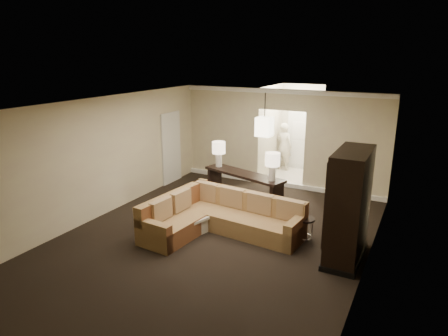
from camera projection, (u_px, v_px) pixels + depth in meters
The scene contains 19 objects.
ground at pixel (214, 239), 8.38m from camera, with size 8.00×8.00×0.00m, color black.
wall_back at pixel (281, 138), 11.40m from camera, with size 6.00×0.04×2.80m, color #C6B496.
wall_front at pixel (45, 266), 4.58m from camera, with size 6.00×0.04×2.80m, color #C6B496.
wall_left at pixel (101, 158), 9.32m from camera, with size 0.04×8.00×2.80m, color #C6B496.
wall_right at pixel (370, 199), 6.66m from camera, with size 0.04×8.00×2.80m, color #C6B496.
ceiling at pixel (213, 105), 7.60m from camera, with size 6.00×8.00×0.02m, color silver.
crown_molding at pixel (282, 91), 10.99m from camera, with size 6.00×0.10×0.12m, color white.
baseboard at pixel (278, 183), 11.73m from camera, with size 6.00×0.10×0.12m, color white.
side_door at pixel (171, 148), 11.79m from camera, with size 0.05×0.90×2.10m, color white.
foyer at pixel (295, 134), 12.57m from camera, with size 1.44×2.02×2.80m.
sectional_sofa at pixel (218, 218), 8.60m from camera, with size 3.01×2.33×0.85m.
coffee_table at pixel (184, 223), 8.69m from camera, with size 1.14×1.14×0.39m.
console_table at pixel (244, 186), 10.05m from camera, with size 2.31×1.11×0.87m.
armoire at pixel (348, 208), 7.34m from camera, with size 0.62×1.46×2.10m.
drink_table at pixel (305, 225), 8.20m from camera, with size 0.40×0.40×0.50m.
table_lamp_left at pixel (219, 150), 10.40m from camera, with size 0.35×0.35×0.67m.
table_lamp_right at pixel (273, 162), 9.25m from camera, with size 0.35×0.35×0.67m.
pendant_light at pixel (264, 127), 10.14m from camera, with size 0.38×0.38×1.09m.
person at pixel (284, 144), 13.11m from camera, with size 0.63×0.42×1.74m, color beige.
Camera 1 is at (3.71, -6.68, 3.76)m, focal length 32.00 mm.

